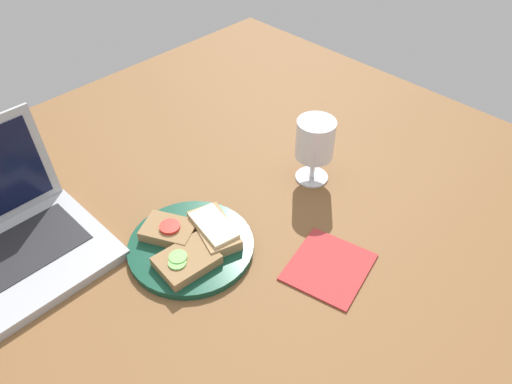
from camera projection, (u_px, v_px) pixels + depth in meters
wooden_table at (249, 230)px, 97.81cm from camera, size 140.00×140.00×3.00cm
plate at (191, 246)px, 91.76cm from camera, size 23.13×23.13×1.39cm
sandwich_with_cucumber at (187, 261)px, 87.00cm from camera, size 10.77×8.77×2.35cm
sandwich_with_cheese at (214, 229)px, 92.18cm from camera, size 9.55×13.08×2.85cm
sandwich_with_tomato at (169, 230)px, 92.38cm from camera, size 10.25×11.46×2.62cm
wine_glass at (315, 142)px, 101.12cm from camera, size 7.95×7.95×14.39cm
napkin at (329, 267)px, 88.81cm from camera, size 16.99×16.03×0.40cm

